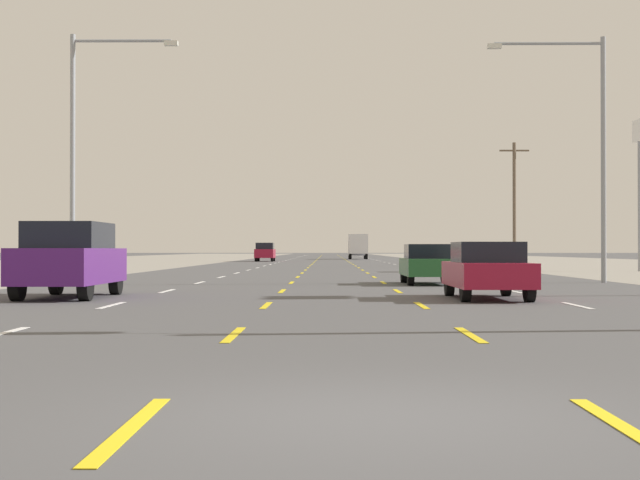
% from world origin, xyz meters
% --- Properties ---
extents(ground_plane, '(572.00, 572.00, 0.00)m').
position_xyz_m(ground_plane, '(0.00, 66.00, 0.00)').
color(ground_plane, '#4C4C4F').
extents(lot_apron_left, '(28.00, 440.00, 0.01)m').
position_xyz_m(lot_apron_left, '(-24.75, 66.00, 0.00)').
color(lot_apron_left, gray).
rests_on(lot_apron_left, ground).
extents(lane_markings, '(10.64, 227.60, 0.01)m').
position_xyz_m(lane_markings, '(0.00, 104.50, 0.01)').
color(lane_markings, white).
rests_on(lane_markings, ground).
extents(signal_span_wire, '(25.32, 0.53, 8.77)m').
position_xyz_m(signal_span_wire, '(0.36, 8.82, 5.25)').
color(signal_span_wire, brown).
rests_on(signal_span_wire, ground).
extents(sedan_inner_right_nearest, '(1.80, 4.50, 1.46)m').
position_xyz_m(sedan_inner_right_nearest, '(3.72, 17.54, 0.76)').
color(sedan_inner_right_nearest, maroon).
rests_on(sedan_inner_right_nearest, ground).
extents(suv_far_left_near, '(1.98, 4.90, 1.98)m').
position_xyz_m(suv_far_left_near, '(-7.15, 18.06, 1.03)').
color(suv_far_left_near, '#4C196B').
rests_on(suv_far_left_near, ground).
extents(sedan_inner_right_mid, '(1.80, 4.50, 1.46)m').
position_xyz_m(sedan_inner_right_mid, '(3.31, 28.13, 0.76)').
color(sedan_inner_right_mid, '#235B2D').
rests_on(sedan_inner_right_mid, ground).
extents(suv_far_left_midfar, '(1.98, 4.90, 1.98)m').
position_xyz_m(suv_far_left_midfar, '(-7.07, 95.71, 1.03)').
color(suv_far_left_midfar, maroon).
rests_on(suv_far_left_midfar, ground).
extents(box_truck_inner_right_far, '(2.40, 7.20, 3.23)m').
position_xyz_m(box_truck_inner_right_far, '(3.52, 119.15, 1.84)').
color(box_truck_inner_right_far, silver).
rests_on(box_truck_inner_right_far, ground).
extents(pole_sign_right_row_1, '(0.24, 2.00, 8.84)m').
position_xyz_m(pole_sign_right_row_1, '(17.74, 49.05, 6.56)').
color(pole_sign_right_row_1, gray).
rests_on(pole_sign_right_row_1, ground).
extents(streetlight_left_row_0, '(4.14, 0.26, 9.52)m').
position_xyz_m(streetlight_left_row_0, '(-9.73, 29.65, 5.53)').
color(streetlight_left_row_0, gray).
rests_on(streetlight_left_row_0, ground).
extents(streetlight_right_row_0, '(4.51, 0.26, 9.39)m').
position_xyz_m(streetlight_right_row_0, '(9.66, 29.65, 5.50)').
color(streetlight_right_row_0, gray).
rests_on(streetlight_right_row_0, ground).
extents(utility_pole_right_row_1, '(2.20, 0.26, 9.24)m').
position_xyz_m(utility_pole_right_row_1, '(13.53, 64.97, 4.82)').
color(utility_pole_right_row_1, brown).
rests_on(utility_pole_right_row_1, ground).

